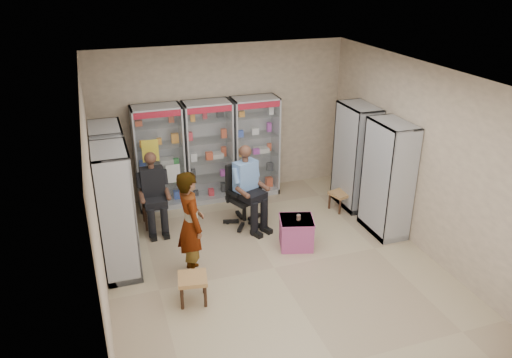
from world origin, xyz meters
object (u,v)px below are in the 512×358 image
object	(u,v)px
woven_stool_b	(193,289)
office_chair	(244,195)
cabinet_left_near	(117,212)
seated_shopkeeper	(245,189)
cabinet_back_mid	(209,152)
woven_stool_a	(340,201)
cabinet_back_right	(255,147)
cabinet_right_near	(388,179)
pink_trunk	(296,233)
cabinet_right_far	(356,157)
cabinet_back_left	(159,158)
cabinet_left_far	(112,183)
standing_man	(191,224)
wooden_chair	(154,201)

from	to	relation	value
woven_stool_b	office_chair	bearing A→B (deg)	54.94
cabinet_left_near	seated_shopkeeper	world-z (taller)	cabinet_left_near
cabinet_back_mid	woven_stool_a	bearing A→B (deg)	-29.23
cabinet_back_right	seated_shopkeeper	distance (m)	1.42
woven_stool_b	cabinet_right_near	bearing A→B (deg)	14.06
cabinet_back_right	office_chair	distance (m)	1.41
office_chair	pink_trunk	bearing A→B (deg)	-82.46
pink_trunk	woven_stool_a	bearing A→B (deg)	36.29
cabinet_back_mid	cabinet_right_near	size ratio (longest dim) A/B	1.00
cabinet_right_near	cabinet_right_far	bearing A→B (deg)	0.00
cabinet_back_left	seated_shopkeeper	bearing A→B (deg)	-43.98
cabinet_right_far	cabinet_back_mid	bearing A→B (deg)	66.35
cabinet_back_mid	cabinet_left_far	xyz separation A→B (m)	(-1.88, -0.93, 0.00)
cabinet_right_far	woven_stool_a	xyz separation A→B (m)	(-0.33, -0.13, -0.82)
cabinet_back_left	cabinet_back_mid	size ratio (longest dim) A/B	1.00
cabinet_right_far	standing_man	xyz separation A→B (m)	(-3.44, -1.30, -0.16)
cabinet_right_far	cabinet_left_far	distance (m)	4.46
woven_stool_a	woven_stool_b	size ratio (longest dim) A/B	0.90
cabinet_back_mid	cabinet_left_near	distance (m)	2.77
office_chair	cabinet_back_right	bearing A→B (deg)	41.33
cabinet_right_far	cabinet_right_near	bearing A→B (deg)	-180.00
woven_stool_a	pink_trunk	bearing A→B (deg)	-143.71
wooden_chair	woven_stool_b	bearing A→B (deg)	-85.55
cabinet_right_far	cabinet_back_right	bearing A→B (deg)	55.27
cabinet_left_near	cabinet_back_left	bearing A→B (deg)	155.39
cabinet_left_near	pink_trunk	xyz separation A→B (m)	(2.80, -0.20, -0.75)
standing_man	cabinet_back_right	bearing A→B (deg)	-41.95
wooden_chair	cabinet_right_near	bearing A→B (deg)	-21.64
pink_trunk	woven_stool_a	xyz separation A→B (m)	(1.33, 0.97, -0.07)
cabinet_left_near	wooden_chair	size ratio (longest dim) A/B	2.13
pink_trunk	woven_stool_a	size ratio (longest dim) A/B	1.47
wooden_chair	cabinet_left_near	bearing A→B (deg)	-117.61
cabinet_back_left	cabinet_right_far	world-z (taller)	same
woven_stool_b	cabinet_left_near	bearing A→B (deg)	128.24
cabinet_right_far	seated_shopkeeper	size ratio (longest dim) A/B	1.40
cabinet_back_mid	cabinet_left_near	bearing A→B (deg)	-132.80
cabinet_right_far	cabinet_left_near	xyz separation A→B (m)	(-4.46, -0.90, 0.00)
wooden_chair	standing_man	bearing A→B (deg)	-78.80
office_chair	woven_stool_a	distance (m)	1.95
pink_trunk	woven_stool_b	size ratio (longest dim) A/B	1.32
cabinet_back_left	seated_shopkeeper	xyz separation A→B (m)	(1.29, -1.25, -0.28)
cabinet_back_mid	cabinet_back_left	bearing A→B (deg)	180.00
cabinet_left_far	wooden_chair	distance (m)	0.89
cabinet_back_mid	woven_stool_b	world-z (taller)	cabinet_back_mid
cabinet_back_mid	cabinet_left_near	size ratio (longest dim) A/B	1.00
cabinet_left_near	woven_stool_a	world-z (taller)	cabinet_left_near
pink_trunk	standing_man	distance (m)	1.89
wooden_chair	pink_trunk	distance (m)	2.61
cabinet_left_far	wooden_chair	size ratio (longest dim) A/B	2.13
cabinet_back_right	woven_stool_b	size ratio (longest dim) A/B	5.02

